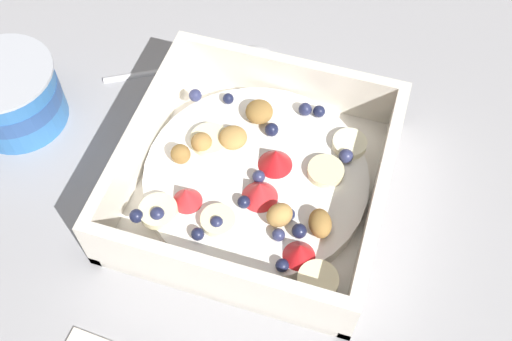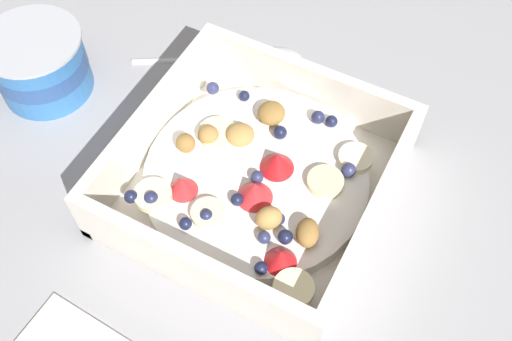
{
  "view_description": "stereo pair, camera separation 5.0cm",
  "coord_description": "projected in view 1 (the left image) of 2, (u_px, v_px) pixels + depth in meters",
  "views": [
    {
      "loc": [
        -0.26,
        -0.09,
        0.45
      ],
      "look_at": [
        0.01,
        -0.01,
        0.03
      ],
      "focal_mm": 41.93,
      "sensor_mm": 36.0,
      "label": 1
    },
    {
      "loc": [
        -0.24,
        -0.14,
        0.45
      ],
      "look_at": [
        0.01,
        -0.01,
        0.03
      ],
      "focal_mm": 41.93,
      "sensor_mm": 36.0,
      "label": 2
    }
  ],
  "objects": [
    {
      "name": "spoon",
      "position": [
        224.0,
        58.0,
        0.61
      ],
      "size": [
        0.1,
        0.16,
        0.01
      ],
      "color": "silver",
      "rests_on": "ground"
    },
    {
      "name": "yogurt_cup",
      "position": [
        11.0,
        95.0,
        0.54
      ],
      "size": [
        0.09,
        0.09,
        0.06
      ],
      "color": "#3370B7",
      "rests_on": "ground"
    },
    {
      "name": "fruit_bowl",
      "position": [
        256.0,
        179.0,
        0.51
      ],
      "size": [
        0.22,
        0.22,
        0.06
      ],
      "color": "white",
      "rests_on": "ground"
    },
    {
      "name": "ground_plane",
      "position": [
        246.0,
        193.0,
        0.52
      ],
      "size": [
        2.4,
        2.4,
        0.0
      ],
      "primitive_type": "plane",
      "color": "#9E9EA3"
    }
  ]
}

